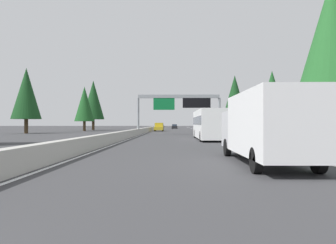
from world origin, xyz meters
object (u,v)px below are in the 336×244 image
object	(u,v)px
sign_gantry_overhead	(180,103)
conifer_left_mid	(84,104)
conifer_right_far	(235,111)
conifer_left_near	(26,94)
conifer_right_mid	(235,97)
box_truck_far_right	(265,126)
sedan_mid_center	(175,127)
pickup_mid_right	(159,127)
conifer_right_near	(272,96)
conifer_left_far	(93,100)
bus_near_center	(208,123)
conifer_right_foreground	(333,40)

from	to	relation	value
sign_gantry_overhead	conifer_left_mid	distance (m)	31.02
conifer_right_far	conifer_left_near	xyz separation A→B (m)	(-30.19, 41.66, 1.96)
conifer_right_mid	box_truck_far_right	bearing A→B (deg)	170.21
sedan_mid_center	pickup_mid_right	bearing A→B (deg)	173.14
conifer_right_near	conifer_right_far	distance (m)	41.71
conifer_right_mid	conifer_right_far	xyz separation A→B (m)	(11.64, -2.28, -2.85)
conifer_right_mid	conifer_left_mid	distance (m)	34.16
conifer_left_near	conifer_left_far	bearing A→B (deg)	-10.75
conifer_right_mid	conifer_right_far	size ratio (longest dim) A/B	1.58
bus_near_center	conifer_right_foreground	size ratio (longest dim) A/B	0.91
sign_gantry_overhead	conifer_right_near	bearing A→B (deg)	-113.67
conifer_left_mid	sign_gantry_overhead	bearing A→B (deg)	-137.36
sign_gantry_overhead	conifer_left_mid	size ratio (longest dim) A/B	1.26
conifer_right_near	conifer_left_near	distance (m)	40.23
conifer_left_mid	bus_near_center	bearing A→B (deg)	-147.23
conifer_right_near	conifer_left_near	xyz separation A→B (m)	(11.40, 38.55, 1.53)
pickup_mid_right	conifer_left_far	world-z (taller)	conifer_left_far
pickup_mid_right	sedan_mid_center	distance (m)	30.05
sedan_mid_center	conifer_right_foreground	bearing A→B (deg)	-171.87
pickup_mid_right	conifer_left_mid	xyz separation A→B (m)	(-0.12, 16.79, 5.19)
bus_near_center	conifer_right_far	bearing A→B (deg)	-14.05
conifer_right_near	conifer_left_mid	distance (m)	43.57
box_truck_far_right	conifer_left_far	xyz separation A→B (m)	(66.39, 24.27, 6.08)
pickup_mid_right	conifer_right_far	world-z (taller)	conifer_right_far
sign_gantry_overhead	pickup_mid_right	world-z (taller)	sign_gantry_overhead
sign_gantry_overhead	conifer_left_far	size ratio (longest dim) A/B	1.00
bus_near_center	conifer_right_foreground	distance (m)	14.64
pickup_mid_right	conifer_left_mid	distance (m)	17.58
box_truck_far_right	conifer_left_mid	world-z (taller)	conifer_left_mid
bus_near_center	conifer_left_mid	distance (m)	44.10
sedan_mid_center	conifer_left_near	world-z (taller)	conifer_left_near
conifer_right_mid	conifer_right_far	bearing A→B (deg)	-11.08
conifer_left_far	conifer_right_mid	bearing A→B (deg)	-102.28
box_truck_far_right	conifer_left_mid	size ratio (longest dim) A/B	0.85
conifer_left_mid	conifer_left_far	distance (m)	9.43
conifer_right_mid	conifer_left_near	xyz separation A→B (m)	(-18.55, 39.38, -0.89)
box_truck_far_right	conifer_left_mid	bearing A→B (deg)	22.72
conifer_right_near	conifer_right_far	bearing A→B (deg)	-4.28
pickup_mid_right	conifer_right_foreground	world-z (taller)	conifer_right_foreground
sign_gantry_overhead	conifer_left_near	bearing A→B (deg)	77.07
box_truck_far_right	pickup_mid_right	world-z (taller)	box_truck_far_right
bus_near_center	pickup_mid_right	xyz separation A→B (m)	(37.02, 6.96, -0.80)
conifer_right_mid	sign_gantry_overhead	bearing A→B (deg)	152.00
sign_gantry_overhead	conifer_right_far	world-z (taller)	conifer_right_far
conifer_left_near	conifer_left_far	xyz separation A→B (m)	(26.05, -4.95, 0.82)
conifer_right_far	conifer_right_foreground	bearing A→B (deg)	175.46
conifer_right_near	conifer_left_mid	size ratio (longest dim) A/B	0.88
bus_near_center	sedan_mid_center	distance (m)	66.95
conifer_left_far	conifer_left_near	bearing A→B (deg)	169.25
sign_gantry_overhead	box_truck_far_right	world-z (taller)	sign_gantry_overhead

